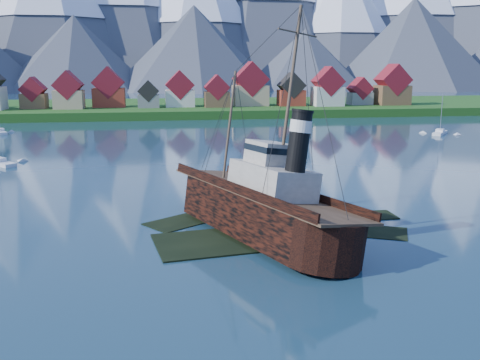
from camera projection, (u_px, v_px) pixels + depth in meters
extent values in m
plane|color=#1A3749|center=(262.00, 234.00, 60.48)|extent=(1400.00, 1400.00, 0.00)
cube|color=black|center=(239.00, 243.00, 58.16)|extent=(19.08, 11.42, 1.00)
cube|color=black|center=(304.00, 224.00, 65.34)|extent=(15.15, 9.76, 1.00)
cube|color=black|center=(264.00, 214.00, 69.53)|extent=(11.45, 9.06, 1.00)
cube|color=black|center=(366.00, 235.00, 61.43)|extent=(10.27, 8.34, 1.00)
cube|color=black|center=(180.00, 225.00, 64.99)|extent=(9.42, 8.68, 1.00)
cube|color=black|center=(371.00, 219.00, 67.67)|extent=(6.00, 4.00, 1.00)
cube|color=#164513|center=(183.00, 111.00, 224.67)|extent=(600.00, 80.00, 3.20)
cube|color=#3F3D38|center=(189.00, 120.00, 187.97)|extent=(600.00, 2.50, 2.00)
cube|color=brown|center=(34.00, 101.00, 198.52)|extent=(9.00, 8.00, 5.50)
cube|color=maroon|center=(33.00, 89.00, 197.60)|extent=(9.16, 8.16, 9.16)
cube|color=tan|center=(69.00, 99.00, 197.46)|extent=(10.50, 9.00, 6.80)
cube|color=maroon|center=(68.00, 85.00, 196.35)|extent=(10.69, 9.18, 10.69)
cube|color=maroon|center=(109.00, 98.00, 205.35)|extent=(12.00, 8.50, 7.20)
cube|color=maroon|center=(108.00, 82.00, 204.14)|extent=(12.22, 8.67, 12.22)
cube|color=slate|center=(149.00, 101.00, 203.06)|extent=(8.00, 7.00, 4.80)
cube|color=black|center=(148.00, 91.00, 202.25)|extent=(8.15, 7.14, 8.15)
cube|color=beige|center=(180.00, 98.00, 207.61)|extent=(11.00, 9.50, 6.40)
cube|color=maroon|center=(180.00, 85.00, 206.53)|extent=(11.20, 9.69, 11.20)
cube|color=brown|center=(217.00, 99.00, 205.95)|extent=(9.50, 8.00, 5.80)
cube|color=maroon|center=(217.00, 87.00, 204.98)|extent=(9.67, 8.16, 9.67)
cube|color=tan|center=(250.00, 95.00, 212.68)|extent=(13.50, 10.00, 8.00)
cube|color=maroon|center=(250.00, 79.00, 211.33)|extent=(13.75, 10.20, 13.75)
cube|color=maroon|center=(291.00, 98.00, 212.41)|extent=(10.00, 8.50, 6.20)
cube|color=black|center=(291.00, 85.00, 211.38)|extent=(10.18, 8.67, 10.18)
cube|color=beige|center=(327.00, 96.00, 211.51)|extent=(11.50, 9.00, 7.50)
cube|color=maroon|center=(328.00, 81.00, 210.29)|extent=(11.71, 9.18, 11.71)
cube|color=slate|center=(360.00, 99.00, 217.92)|extent=(9.00, 7.50, 5.00)
cube|color=maroon|center=(360.00, 88.00, 217.05)|extent=(9.16, 7.65, 9.16)
cube|color=brown|center=(392.00, 95.00, 217.67)|extent=(12.50, 10.00, 7.80)
cube|color=maroon|center=(393.00, 80.00, 216.38)|extent=(12.73, 10.20, 12.73)
cone|color=#2D333D|center=(50.00, 2.00, 469.40)|extent=(180.00, 180.00, 150.00)
cone|color=#2D333D|center=(197.00, 10.00, 504.22)|extent=(170.00, 170.00, 145.00)
cone|color=#2D333D|center=(342.00, 22.00, 517.98)|extent=(150.00, 150.00, 125.00)
cone|color=#2D333D|center=(407.00, 2.00, 554.43)|extent=(200.00, 200.00, 170.00)
cone|color=#2D333D|center=(76.00, 54.00, 405.38)|extent=(120.00, 120.00, 58.00)
cone|color=#2D333D|center=(195.00, 49.00, 413.42)|extent=(136.00, 136.00, 66.00)
cone|color=#2D333D|center=(305.00, 60.00, 432.67)|extent=(110.00, 110.00, 50.00)
cone|color=#2D333D|center=(412.00, 45.00, 440.87)|extent=(150.00, 150.00, 75.00)
cube|color=black|center=(257.00, 214.00, 59.38)|extent=(7.69, 22.14, 4.61)
cone|color=black|center=(238.00, 186.00, 73.25)|extent=(7.69, 7.69, 7.69)
cylinder|color=black|center=(280.00, 247.00, 48.69)|extent=(7.69, 7.69, 4.61)
cube|color=#4C3826|center=(257.00, 193.00, 58.87)|extent=(7.53, 29.21, 0.27)
cube|color=black|center=(224.00, 190.00, 58.21)|extent=(0.22, 28.29, 0.99)
cube|color=black|center=(290.00, 188.00, 59.33)|extent=(0.22, 28.29, 0.99)
cube|color=#ADA89E|center=(260.00, 182.00, 56.94)|extent=(5.71, 9.33, 3.29)
cube|color=#ADA89E|center=(259.00, 154.00, 57.40)|extent=(3.95, 4.39, 2.42)
cylinder|color=black|center=(268.00, 142.00, 52.45)|extent=(2.09, 2.09, 6.15)
cylinder|color=silver|center=(268.00, 127.00, 52.13)|extent=(2.20, 2.20, 1.21)
cylinder|color=#473828|center=(244.00, 124.00, 65.96)|extent=(0.31, 0.31, 13.18)
cylinder|color=#473828|center=(263.00, 75.00, 53.53)|extent=(0.35, 0.35, 14.28)
cube|color=silver|center=(440.00, 134.00, 148.04)|extent=(7.64, 8.35, 1.28)
cube|color=silver|center=(440.00, 130.00, 147.82)|extent=(3.17, 3.23, 0.75)
cylinder|color=gray|center=(442.00, 111.00, 146.74)|extent=(0.15, 0.15, 11.10)
cube|color=silver|center=(1.00, 133.00, 149.40)|extent=(5.41, 8.07, 1.28)
cube|color=silver|center=(0.00, 130.00, 149.19)|extent=(2.59, 2.80, 0.74)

